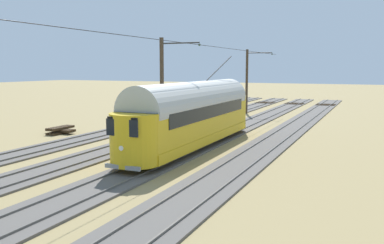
{
  "coord_description": "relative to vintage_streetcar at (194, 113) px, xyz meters",
  "views": [
    {
      "loc": [
        -12.94,
        28.81,
        5.18
      ],
      "look_at": [
        -2.89,
        6.52,
        1.97
      ],
      "focal_mm": 38.73,
      "sensor_mm": 36.0,
      "label": 1
    }
  ],
  "objects": [
    {
      "name": "ground_plane",
      "position": [
        2.13,
        -4.54,
        -2.26
      ],
      "size": [
        220.0,
        220.0,
        0.0
      ],
      "primitive_type": "plane",
      "color": "#937F51"
    },
    {
      "name": "track_streetcar_siding",
      "position": [
        -4.26,
        -4.85,
        -2.2
      ],
      "size": [
        2.8,
        80.0,
        0.18
      ],
      "color": "#56514C",
      "rests_on": "ground"
    },
    {
      "name": "track_adjacent_siding",
      "position": [
        -0.0,
        -4.85,
        -2.2
      ],
      "size": [
        2.8,
        80.0,
        0.18
      ],
      "color": "#56514C",
      "rests_on": "ground"
    },
    {
      "name": "track_third_siding",
      "position": [
        4.26,
        -4.85,
        -2.2
      ],
      "size": [
        2.8,
        80.0,
        0.18
      ],
      "color": "#56514C",
      "rests_on": "ground"
    },
    {
      "name": "track_outer_siding",
      "position": [
        8.52,
        -4.85,
        -2.2
      ],
      "size": [
        2.8,
        80.0,
        0.18
      ],
      "color": "#56514C",
      "rests_on": "ground"
    },
    {
      "name": "vintage_streetcar",
      "position": [
        0.0,
        0.0,
        0.0
      ],
      "size": [
        2.65,
        16.72,
        5.93
      ],
      "color": "gold",
      "rests_on": "ground"
    },
    {
      "name": "catenary_pole_foreground",
      "position": [
        2.72,
        -20.97,
        1.52
      ],
      "size": [
        3.02,
        0.28,
        7.21
      ],
      "color": "#423323",
      "rests_on": "ground"
    },
    {
      "name": "catenary_pole_mid_near",
      "position": [
        2.72,
        -0.88,
        1.52
      ],
      "size": [
        3.02,
        0.28,
        7.21
      ],
      "color": "#423323",
      "rests_on": "ground"
    },
    {
      "name": "overhead_wire_run",
      "position": [
        0.05,
        -1.67,
        4.41
      ],
      "size": [
        2.82,
        44.17,
        0.18
      ],
      "color": "black",
      "rests_on": "ground"
    },
    {
      "name": "spare_tie_stack",
      "position": [
        12.04,
        -1.01,
        -1.99
      ],
      "size": [
        2.4,
        2.4,
        0.54
      ],
      "color": "#382819",
      "rests_on": "ground"
    },
    {
      "name": "track_end_bumper",
      "position": [
        8.52,
        -15.25,
        -1.86
      ],
      "size": [
        1.8,
        0.6,
        0.8
      ],
      "primitive_type": "cube",
      "color": "#B2A519",
      "rests_on": "ground"
    }
  ]
}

